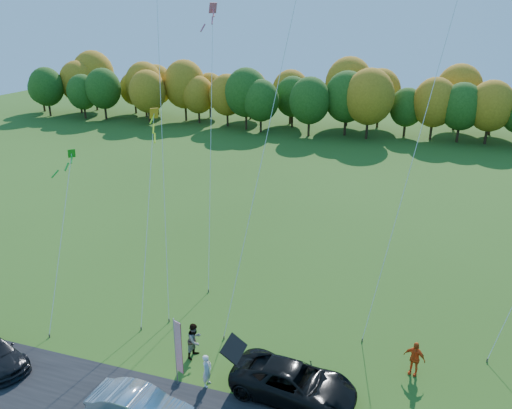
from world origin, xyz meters
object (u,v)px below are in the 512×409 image
(black_suv, at_px, (294,382))
(silver_sedan, at_px, (140,408))
(feather_flag, at_px, (178,346))
(person_east, at_px, (414,358))

(black_suv, xyz_separation_m, silver_sedan, (-6.00, -3.65, -0.04))
(silver_sedan, bearing_deg, feather_flag, -9.77)
(person_east, relative_size, feather_flag, 0.50)
(person_east, bearing_deg, black_suv, -129.47)
(black_suv, distance_m, silver_sedan, 7.03)
(silver_sedan, distance_m, feather_flag, 3.13)
(silver_sedan, xyz_separation_m, feather_flag, (0.58, 2.68, 1.50))
(silver_sedan, relative_size, person_east, 2.56)
(black_suv, relative_size, silver_sedan, 1.24)
(feather_flag, bearing_deg, black_suv, 10.15)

